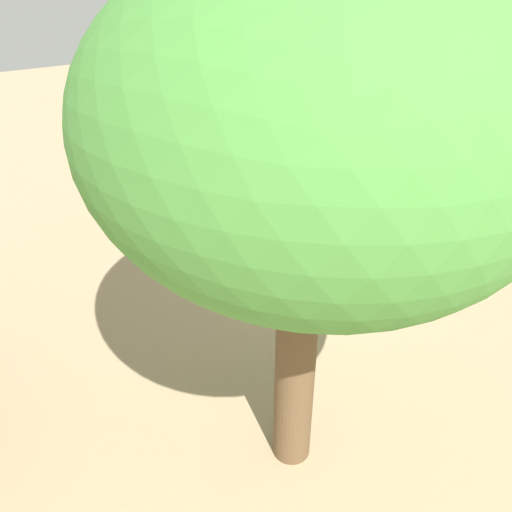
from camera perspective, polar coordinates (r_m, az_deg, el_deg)
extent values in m
plane|color=tan|center=(13.16, 5.49, -1.19)|extent=(60.00, 60.00, 0.00)
cylinder|color=gray|center=(12.83, 3.02, -0.42)|extent=(0.26, 0.26, 0.60)
cylinder|color=gray|center=(12.52, 3.93, -1.29)|extent=(0.26, 0.26, 0.60)
cylinder|color=gray|center=(12.51, -0.29, -1.26)|extent=(0.26, 0.26, 0.60)
cylinder|color=gray|center=(12.19, 0.55, -2.18)|extent=(0.26, 0.26, 0.60)
ellipsoid|color=gray|center=(12.17, 1.87, 1.36)|extent=(0.97, 1.59, 0.90)
sphere|color=gray|center=(12.53, 5.63, 2.69)|extent=(0.64, 0.64, 0.64)
cone|color=gray|center=(12.91, 6.41, 0.68)|extent=(0.20, 0.20, 1.00)
cube|color=gray|center=(12.80, 4.29, 3.40)|extent=(0.52, 0.15, 0.48)
cube|color=gray|center=(12.17, 6.25, 1.76)|extent=(0.52, 0.15, 0.48)
cylinder|color=#3F3833|center=(12.90, 13.44, -0.52)|extent=(0.14, 0.14, 0.82)
cylinder|color=#3F3833|center=(13.05, 13.22, -0.12)|extent=(0.14, 0.14, 0.82)
cylinder|color=#4C7F59|center=(12.64, 13.70, 2.41)|extent=(0.32, 0.32, 0.58)
sphere|color=tan|center=(12.47, 13.92, 4.03)|extent=(0.22, 0.22, 0.22)
cylinder|color=#4C7F59|center=(12.46, 13.98, 2.02)|extent=(0.09, 0.09, 0.55)
cylinder|color=#4C7F59|center=(12.81, 13.44, 2.91)|extent=(0.09, 0.09, 0.55)
cylinder|color=brown|center=(7.53, 4.32, -11.29)|extent=(0.58, 0.58, 3.73)
ellipsoid|color=#478C38|center=(5.87, 5.61, 13.91)|extent=(5.46, 5.00, 3.87)
cylinder|color=brown|center=(14.36, 17.02, 12.23)|extent=(0.75, 0.75, 5.39)
cube|color=#9E7A51|center=(14.41, 2.22, 3.95)|extent=(1.02, 1.42, 0.06)
cube|color=#9E7A51|center=(14.15, 2.33, 4.48)|extent=(0.72, 1.26, 0.40)
cube|color=#9E7A51|center=(14.46, 0.13, 3.01)|extent=(0.35, 0.24, 0.42)
cube|color=#9E7A51|center=(14.59, 4.25, 3.19)|extent=(0.35, 0.24, 0.42)
cube|color=#9E7A51|center=(15.97, -9.85, 7.45)|extent=(1.70, 1.41, 0.06)
cylinder|color=#9E7A51|center=(15.56, -8.64, 5.35)|extent=(0.10, 0.10, 0.72)
cylinder|color=#9E7A51|center=(15.61, -10.99, 5.20)|extent=(0.10, 0.10, 0.72)
cylinder|color=#9E7A51|center=(16.66, -8.55, 7.08)|extent=(0.10, 0.10, 0.72)
cylinder|color=#9E7A51|center=(16.70, -10.76, 6.94)|extent=(0.10, 0.10, 0.72)
cube|color=#9E7A51|center=(16.06, -7.54, 6.57)|extent=(1.44, 0.91, 0.05)
cube|color=#9E7A51|center=(16.15, -11.96, 6.29)|extent=(1.44, 0.91, 0.05)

